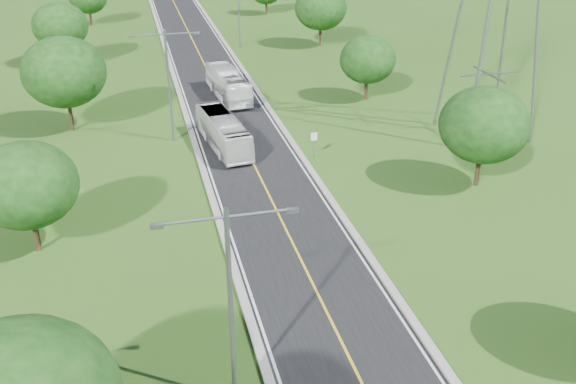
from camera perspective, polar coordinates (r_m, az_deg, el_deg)
ground at (r=73.84m, az=-6.43°, el=9.20°), size 260.00×260.00×0.00m
road at (r=79.55m, az=-7.06°, el=10.44°), size 8.00×150.00×0.06m
curb_left at (r=79.16m, az=-10.16°, el=10.21°), size 0.50×150.00×0.22m
curb_right at (r=80.12m, az=-4.00°, el=10.75°), size 0.50×150.00×0.22m
speed_limit_sign at (r=53.93m, az=2.33°, el=4.56°), size 0.55×0.09×2.40m
streetlight_near_left at (r=27.22m, az=-5.17°, el=-8.98°), size 5.90×0.25×10.00m
streetlight_mid_left at (r=57.30m, az=-10.60°, el=10.05°), size 5.90×0.25×10.00m
streetlight_far_right at (r=90.66m, az=-4.41°, el=16.37°), size 5.90×0.25×10.00m
tree_lb at (r=42.25m, az=-22.23°, el=0.58°), size 6.30×6.30×7.33m
tree_lc at (r=62.43m, az=-19.30°, el=10.02°), size 7.56×7.56×8.79m
tree_ld at (r=86.04m, az=-19.60°, el=13.76°), size 6.72×6.72×7.82m
tree_rb at (r=50.04m, az=17.04°, el=5.73°), size 6.72×6.72×7.82m
tree_rc at (r=68.71m, az=7.10°, el=11.62°), size 5.88×5.88×6.84m
tree_rd at (r=91.34m, az=2.92°, el=16.05°), size 7.14×7.14×8.30m
bus_outbound at (r=69.71m, az=-5.37°, el=9.55°), size 3.51×10.97×3.00m
bus_inbound at (r=56.52m, az=-5.79°, el=5.38°), size 3.71×10.52×2.87m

